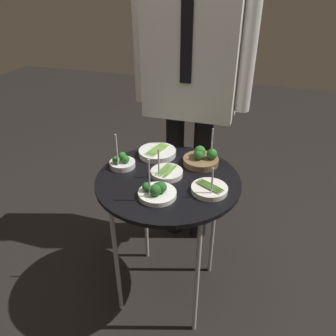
{
  "coord_description": "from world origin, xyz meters",
  "views": [
    {
      "loc": [
        0.35,
        -1.13,
        1.44
      ],
      "look_at": [
        0.0,
        0.0,
        0.74
      ],
      "focal_mm": 35.0,
      "sensor_mm": 36.0,
      "label": 1
    }
  ],
  "objects_px": {
    "serving_cart": "(168,189)",
    "bowl_asparagus_far_rim": "(209,189)",
    "bowl_broccoli_back_left": "(202,158)",
    "bowl_asparagus_front_right": "(157,152)",
    "bowl_broccoli_mid_left": "(122,162)",
    "bowl_broccoli_near_rim": "(157,192)",
    "waiter_figure": "(191,70)",
    "bowl_asparagus_front_center": "(167,172)"
  },
  "relations": [
    {
      "from": "bowl_asparagus_far_rim",
      "to": "bowl_broccoli_back_left",
      "type": "xyz_separation_m",
      "value": [
        -0.08,
        0.21,
        0.01
      ]
    },
    {
      "from": "bowl_broccoli_back_left",
      "to": "bowl_asparagus_front_right",
      "type": "xyz_separation_m",
      "value": [
        -0.22,
        0.02,
        -0.01
      ]
    },
    {
      "from": "bowl_asparagus_front_center",
      "to": "bowl_asparagus_front_right",
      "type": "xyz_separation_m",
      "value": [
        -0.1,
        0.16,
        0.0
      ]
    },
    {
      "from": "bowl_broccoli_back_left",
      "to": "bowl_asparagus_front_right",
      "type": "relative_size",
      "value": 1.01
    },
    {
      "from": "bowl_broccoli_mid_left",
      "to": "bowl_broccoli_near_rim",
      "type": "bearing_deg",
      "value": -37.36
    },
    {
      "from": "serving_cart",
      "to": "bowl_asparagus_front_right",
      "type": "bearing_deg",
      "value": 121.27
    },
    {
      "from": "bowl_asparagus_far_rim",
      "to": "bowl_broccoli_near_rim",
      "type": "xyz_separation_m",
      "value": [
        -0.19,
        -0.1,
        0.01
      ]
    },
    {
      "from": "bowl_asparagus_front_center",
      "to": "waiter_figure",
      "type": "height_order",
      "value": "waiter_figure"
    },
    {
      "from": "serving_cart",
      "to": "waiter_figure",
      "type": "height_order",
      "value": "waiter_figure"
    },
    {
      "from": "serving_cart",
      "to": "bowl_asparagus_far_rim",
      "type": "distance_m",
      "value": 0.21
    },
    {
      "from": "bowl_broccoli_back_left",
      "to": "bowl_asparagus_front_center",
      "type": "bearing_deg",
      "value": -130.32
    },
    {
      "from": "bowl_broccoli_mid_left",
      "to": "waiter_figure",
      "type": "distance_m",
      "value": 0.58
    },
    {
      "from": "bowl_asparagus_front_center",
      "to": "waiter_figure",
      "type": "relative_size",
      "value": 0.09
    },
    {
      "from": "bowl_asparagus_front_center",
      "to": "bowl_broccoli_near_rim",
      "type": "bearing_deg",
      "value": -84.99
    },
    {
      "from": "serving_cart",
      "to": "bowl_broccoli_mid_left",
      "type": "bearing_deg",
      "value": 171.97
    },
    {
      "from": "bowl_broccoli_near_rim",
      "to": "bowl_broccoli_back_left",
      "type": "distance_m",
      "value": 0.33
    },
    {
      "from": "serving_cart",
      "to": "bowl_broccoli_near_rim",
      "type": "relative_size",
      "value": 3.84
    },
    {
      "from": "bowl_asparagus_far_rim",
      "to": "bowl_asparagus_front_right",
      "type": "height_order",
      "value": "bowl_asparagus_far_rim"
    },
    {
      "from": "bowl_asparagus_far_rim",
      "to": "bowl_broccoli_mid_left",
      "type": "height_order",
      "value": "bowl_broccoli_mid_left"
    },
    {
      "from": "bowl_asparagus_far_rim",
      "to": "serving_cart",
      "type": "bearing_deg",
      "value": 165.89
    },
    {
      "from": "bowl_asparagus_front_right",
      "to": "bowl_asparagus_front_center",
      "type": "bearing_deg",
      "value": -58.86
    },
    {
      "from": "bowl_asparagus_far_rim",
      "to": "bowl_broccoli_mid_left",
      "type": "distance_m",
      "value": 0.42
    },
    {
      "from": "bowl_broccoli_mid_left",
      "to": "bowl_asparagus_front_center",
      "type": "bearing_deg",
      "value": -3.09
    },
    {
      "from": "bowl_asparagus_front_right",
      "to": "bowl_broccoli_mid_left",
      "type": "bearing_deg",
      "value": -127.72
    },
    {
      "from": "serving_cart",
      "to": "bowl_asparagus_far_rim",
      "type": "relative_size",
      "value": 4.71
    },
    {
      "from": "bowl_broccoli_mid_left",
      "to": "waiter_figure",
      "type": "height_order",
      "value": "waiter_figure"
    },
    {
      "from": "bowl_asparagus_front_right",
      "to": "waiter_figure",
      "type": "height_order",
      "value": "waiter_figure"
    },
    {
      "from": "serving_cart",
      "to": "bowl_asparagus_front_center",
      "type": "distance_m",
      "value": 0.07
    },
    {
      "from": "serving_cart",
      "to": "bowl_broccoli_back_left",
      "type": "bearing_deg",
      "value": 56.39
    },
    {
      "from": "bowl_asparagus_front_center",
      "to": "bowl_broccoli_back_left",
      "type": "height_order",
      "value": "bowl_broccoli_back_left"
    },
    {
      "from": "bowl_broccoli_near_rim",
      "to": "bowl_asparagus_front_center",
      "type": "bearing_deg",
      "value": 95.01
    },
    {
      "from": "bowl_broccoli_back_left",
      "to": "bowl_broccoli_mid_left",
      "type": "xyz_separation_m",
      "value": [
        -0.34,
        -0.13,
        -0.01
      ]
    },
    {
      "from": "bowl_broccoli_back_left",
      "to": "waiter_figure",
      "type": "bearing_deg",
      "value": 113.92
    },
    {
      "from": "waiter_figure",
      "to": "bowl_asparagus_front_right",
      "type": "bearing_deg",
      "value": -106.53
    },
    {
      "from": "bowl_asparagus_front_center",
      "to": "bowl_broccoli_near_rim",
      "type": "height_order",
      "value": "bowl_broccoli_near_rim"
    },
    {
      "from": "bowl_asparagus_front_center",
      "to": "bowl_broccoli_mid_left",
      "type": "height_order",
      "value": "bowl_broccoli_mid_left"
    },
    {
      "from": "bowl_asparagus_far_rim",
      "to": "bowl_asparagus_front_center",
      "type": "bearing_deg",
      "value": 161.37
    },
    {
      "from": "serving_cart",
      "to": "bowl_asparagus_front_right",
      "type": "distance_m",
      "value": 0.22
    },
    {
      "from": "bowl_broccoli_back_left",
      "to": "waiter_figure",
      "type": "distance_m",
      "value": 0.46
    },
    {
      "from": "bowl_asparagus_front_center",
      "to": "bowl_broccoli_back_left",
      "type": "distance_m",
      "value": 0.19
    },
    {
      "from": "bowl_asparagus_front_right",
      "to": "bowl_broccoli_mid_left",
      "type": "xyz_separation_m",
      "value": [
        -0.12,
        -0.15,
        0.01
      ]
    },
    {
      "from": "bowl_broccoli_near_rim",
      "to": "bowl_broccoli_mid_left",
      "type": "relative_size",
      "value": 1.05
    }
  ]
}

